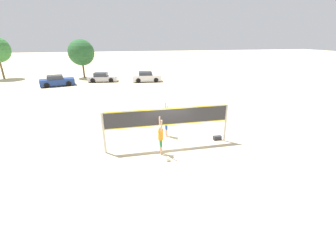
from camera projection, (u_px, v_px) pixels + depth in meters
ground_plane at (168, 146)px, 13.35m from camera, size 200.00×200.00×0.00m
volleyball_net at (168, 121)px, 12.75m from camera, size 7.31×0.14×2.36m
player_spiker at (161, 136)px, 12.10m from camera, size 0.28×0.70×2.10m
player_blocker at (166, 119)px, 14.33m from camera, size 0.28×0.71×2.20m
volleyball at (168, 159)px, 11.75m from camera, size 0.24×0.24×0.24m
gear_bag at (217, 138)px, 14.16m from camera, size 0.51×0.24×0.26m
parked_car_near at (147, 77)px, 32.76m from camera, size 4.21×2.18×1.44m
parked_car_mid at (102, 78)px, 32.73m from camera, size 4.29×2.22×1.30m
parked_car_far at (57, 81)px, 29.84m from camera, size 4.50×2.72×1.39m
tree_right_cluster at (81, 53)px, 34.96m from camera, size 3.97×3.97×5.84m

